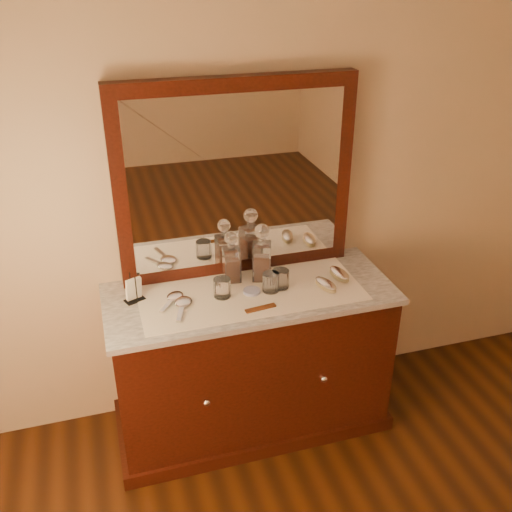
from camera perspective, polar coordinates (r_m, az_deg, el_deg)
The scene contains 18 objects.
dresser_cabinet at distance 3.11m, azimuth -0.54°, elevation -10.47°, with size 1.40×0.55×0.82m, color black.
dresser_plinth at distance 3.35m, azimuth -0.51°, elevation -15.44°, with size 1.46×0.59×0.08m, color black.
knob_left at distance 2.82m, azimuth -4.92°, elevation -14.30°, with size 0.04×0.04×0.04m, color silver.
knob_right at distance 2.96m, azimuth 6.75°, elevation -12.02°, with size 0.04×0.04×0.04m, color silver.
marble_top at distance 2.87m, azimuth -0.57°, elevation -3.79°, with size 1.44×0.59×0.03m, color white.
mirror_frame at distance 2.86m, azimuth -2.00°, elevation 7.55°, with size 1.20×0.08×1.00m, color black.
mirror_glass at distance 2.83m, azimuth -1.82°, elevation 7.32°, with size 1.06×0.01×0.86m, color white.
lace_runner at distance 2.84m, azimuth -0.46°, elevation -3.70°, with size 1.10×0.45×0.00m, color white.
pin_dish at distance 2.84m, azimuth -0.42°, elevation -3.51°, with size 0.08×0.08×0.01m, color white.
comb at distance 2.72m, azimuth 0.46°, elevation -5.19°, with size 0.15×0.03×0.01m, color brown.
napkin_rack at distance 2.82m, azimuth -12.03°, elevation -3.35°, with size 0.11×0.09×0.14m.
decanter_left at distance 2.90m, azimuth -2.44°, elevation -0.57°, with size 0.09×0.09×0.28m.
decanter_right at distance 2.91m, azimuth 0.58°, elevation -0.19°, with size 0.12×0.12×0.31m.
brush_near at distance 2.89m, azimuth 6.94°, elevation -2.85°, with size 0.10×0.16×0.04m.
brush_far at distance 2.99m, azimuth 8.27°, elevation -1.80°, with size 0.09×0.16×0.04m.
hand_mirror_outer at distance 2.82m, azimuth -8.19°, elevation -4.13°, with size 0.15×0.19×0.02m.
hand_mirror_inner at distance 2.76m, azimuth -7.28°, elevation -4.74°, with size 0.12×0.22×0.02m.
tumblers at distance 2.83m, azimuth 0.21°, elevation -2.68°, with size 0.38×0.10×0.10m.
Camera 1 is at (-0.67, -0.39, 2.34)m, focal length 40.30 mm.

